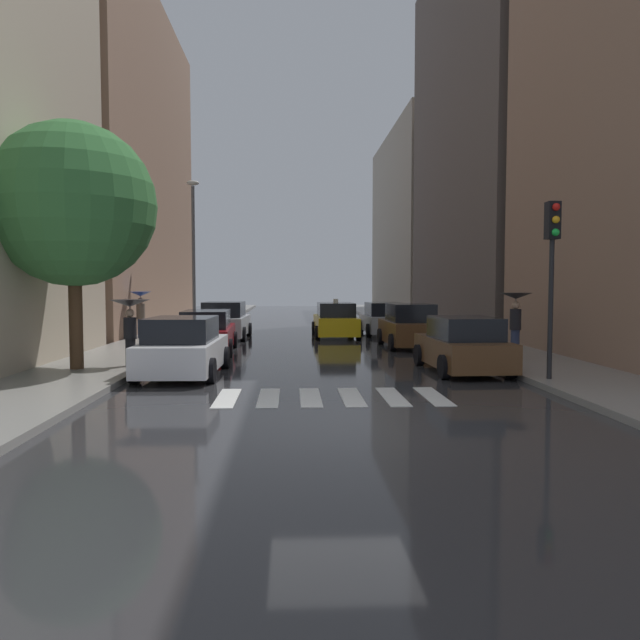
{
  "coord_description": "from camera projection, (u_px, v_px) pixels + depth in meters",
  "views": [
    {
      "loc": [
        -0.87,
        -10.02,
        2.43
      ],
      "look_at": [
        0.41,
        15.82,
        0.92
      ],
      "focal_mm": 33.25,
      "sensor_mm": 36.0,
      "label": 1
    }
  ],
  "objects": [
    {
      "name": "ground_plane",
      "position": [
        306.0,
        328.0,
        34.11
      ],
      "size": [
        28.0,
        72.0,
        0.04
      ],
      "primitive_type": "cube",
      "color": "#2C2C2F"
    },
    {
      "name": "sidewalk_left",
      "position": [
        192.0,
        327.0,
        33.79
      ],
      "size": [
        3.0,
        72.0,
        0.15
      ],
      "primitive_type": "cube",
      "color": "gray",
      "rests_on": "ground"
    },
    {
      "name": "sidewalk_right",
      "position": [
        417.0,
        326.0,
        34.43
      ],
      "size": [
        3.0,
        72.0,
        0.15
      ],
      "primitive_type": "cube",
      "color": "gray",
      "rests_on": "ground"
    },
    {
      "name": "crosswalk_stripes",
      "position": [
        331.0,
        397.0,
        12.88
      ],
      "size": [
        4.95,
        2.2,
        0.01
      ],
      "color": "silver",
      "rests_on": "ground"
    },
    {
      "name": "building_left_mid",
      "position": [
        108.0,
        166.0,
        32.84
      ],
      "size": [
        6.0,
        19.4,
        18.1
      ],
      "primitive_type": "cube",
      "color": "#8C6B56",
      "rests_on": "ground"
    },
    {
      "name": "building_right_mid",
      "position": [
        497.0,
        133.0,
        33.97
      ],
      "size": [
        6.0,
        17.44,
        22.39
      ],
      "primitive_type": "cube",
      "color": "#564C47",
      "rests_on": "ground"
    },
    {
      "name": "building_right_far",
      "position": [
        421.0,
        224.0,
        53.97
      ],
      "size": [
        6.0,
        20.68,
        16.14
      ],
      "primitive_type": "cube",
      "color": "#9E9384",
      "rests_on": "ground"
    },
    {
      "name": "parked_car_left_nearest",
      "position": [
        183.0,
        348.0,
        15.93
      ],
      "size": [
        2.16,
        4.15,
        1.59
      ],
      "rotation": [
        0.0,
        0.0,
        1.55
      ],
      "color": "silver",
      "rests_on": "ground"
    },
    {
      "name": "parked_car_left_second",
      "position": [
        207.0,
        333.0,
        21.37
      ],
      "size": [
        2.14,
        4.82,
        1.54
      ],
      "rotation": [
        0.0,
        0.0,
        1.61
      ],
      "color": "maroon",
      "rests_on": "ground"
    },
    {
      "name": "parked_car_left_third",
      "position": [
        225.0,
        321.0,
        27.01
      ],
      "size": [
        2.24,
        4.24,
        1.69
      ],
      "rotation": [
        0.0,
        0.0,
        1.55
      ],
      "color": "#B2B7BF",
      "rests_on": "ground"
    },
    {
      "name": "parked_car_right_nearest",
      "position": [
        463.0,
        346.0,
        16.68
      ],
      "size": [
        2.12,
        4.08,
        1.56
      ],
      "rotation": [
        0.0,
        0.0,
        1.6
      ],
      "color": "brown",
      "rests_on": "ground"
    },
    {
      "name": "parked_car_right_second",
      "position": [
        409.0,
        327.0,
        23.29
      ],
      "size": [
        2.08,
        4.03,
        1.72
      ],
      "rotation": [
        0.0,
        0.0,
        1.58
      ],
      "color": "brown",
      "rests_on": "ground"
    },
    {
      "name": "parked_car_right_third",
      "position": [
        384.0,
        320.0,
        29.25
      ],
      "size": [
        2.17,
        4.33,
        1.6
      ],
      "rotation": [
        0.0,
        0.0,
        1.59
      ],
      "color": "#B2B7BF",
      "rests_on": "ground"
    },
    {
      "name": "taxi_midroad",
      "position": [
        335.0,
        321.0,
        27.92
      ],
      "size": [
        2.11,
        4.62,
        1.81
      ],
      "rotation": [
        0.0,
        0.0,
        1.58
      ],
      "color": "yellow",
      "rests_on": "ground"
    },
    {
      "name": "pedestrian_foreground",
      "position": [
        516.0,
        310.0,
        19.21
      ],
      "size": [
        1.03,
        1.03,
        2.04
      ],
      "rotation": [
        0.0,
        0.0,
        1.14
      ],
      "color": "navy",
      "rests_on": "sidewalk_right"
    },
    {
      "name": "pedestrian_near_tree",
      "position": [
        130.0,
        316.0,
        16.72
      ],
      "size": [
        1.11,
        1.11,
        1.88
      ],
      "rotation": [
        0.0,
        0.0,
        1.17
      ],
      "color": "black",
      "rests_on": "sidewalk_left"
    },
    {
      "name": "pedestrian_by_kerb",
      "position": [
        141.0,
        305.0,
        25.69
      ],
      "size": [
        0.93,
        0.93,
        2.02
      ],
      "rotation": [
        0.0,
        0.0,
        0.38
      ],
      "color": "navy",
      "rests_on": "sidewalk_left"
    },
    {
      "name": "street_tree_left",
      "position": [
        73.0,
        205.0,
        15.98
      ],
      "size": [
        4.42,
        4.42,
        6.67
      ],
      "color": "#513823",
      "rests_on": "sidewalk_left"
    },
    {
      "name": "traffic_light_right_corner",
      "position": [
        552.0,
        250.0,
        14.29
      ],
      "size": [
        0.3,
        0.42,
        4.3
      ],
      "color": "black",
      "rests_on": "sidewalk_right"
    },
    {
      "name": "lamp_post_left",
      "position": [
        193.0,
        246.0,
        28.52
      ],
      "size": [
        0.6,
        0.28,
        7.31
      ],
      "color": "#595B60",
      "rests_on": "sidewalk_left"
    }
  ]
}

